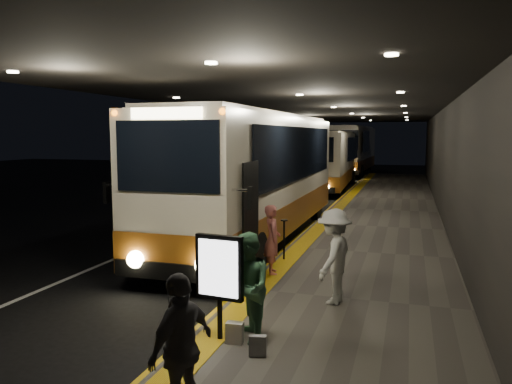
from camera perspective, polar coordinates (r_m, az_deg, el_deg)
The scene contains 19 objects.
ground at distance 14.43m, azimuth -6.99°, elevation -6.94°, with size 90.00×90.00×0.00m, color black.
lane_line_white at distance 19.62m, azimuth -5.83°, elevation -3.31°, with size 0.12×50.00×0.01m, color silver.
kerb_stripe_yellow at distance 18.42m, azimuth 6.17°, elevation -3.96°, with size 0.18×50.00×0.01m, color gold.
sidewalk at distance 18.12m, azimuth 13.66°, elevation -4.06°, with size 4.50×50.00×0.15m, color #514C44.
tactile_strip at distance 18.31m, azimuth 7.72°, elevation -3.56°, with size 0.50×50.00×0.01m, color gold.
terminal_wall at distance 17.84m, azimuth 21.18°, elevation 4.98°, with size 0.10×50.00×6.00m, color black.
support_columns at distance 18.33m, azimuth -6.26°, elevation 2.91°, with size 0.80×24.80×4.40m.
canopy at distance 18.13m, azimuth 6.83°, elevation 10.45°, with size 9.00×50.00×0.40m, color black.
coach_main at distance 15.92m, azimuth 0.15°, elevation 1.22°, with size 2.65×12.56×3.90m.
coach_second at distance 31.40m, azimuth 8.47°, elevation 3.40°, with size 2.73×11.11×3.47m.
coach_third at distance 43.81m, azimuth 10.90°, elevation 4.54°, with size 2.99×12.67×3.96m.
passenger_boarding at distance 11.55m, azimuth 1.88°, elevation -5.44°, with size 0.59×0.38×1.61m, color #C7645C.
passenger_waiting_green at distance 7.88m, azimuth -0.99°, elevation -10.80°, with size 0.83×0.51×1.71m, color #407350.
passenger_waiting_white at distance 9.68m, azimuth 8.90°, elevation -7.25°, with size 1.17×0.54×1.82m, color silver.
passenger_waiting_grey at distance 5.86m, azimuth -8.53°, elevation -17.18°, with size 1.00×0.51×1.71m, color #4E4D52.
bag_polka at distance 7.59m, azimuth 0.19°, elevation -17.16°, with size 0.25×0.11×0.31m, color black.
bag_plain at distance 8.00m, azimuth -2.45°, elevation -15.77°, with size 0.26×0.15×0.33m, color silver.
info_sign at distance 7.85m, azimuth -4.23°, elevation -8.85°, with size 0.79×0.19×1.67m.
stanchion_post at distance 12.89m, azimuth 3.22°, elevation -5.51°, with size 0.05×0.05×1.03m, color black.
Camera 1 is at (5.77, -12.79, 3.35)m, focal length 35.00 mm.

